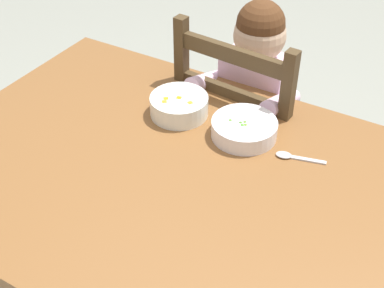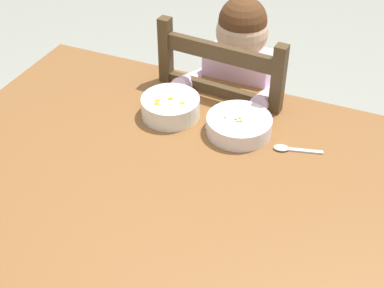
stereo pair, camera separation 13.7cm
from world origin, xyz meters
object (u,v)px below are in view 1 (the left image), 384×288
at_px(spoon, 291,156).
at_px(bowl_of_peas, 244,128).
at_px(child_figure, 251,96).
at_px(dining_table, 189,201).
at_px(dining_chair, 248,138).
at_px(bowl_of_carrots, 179,105).

bearing_deg(spoon, bowl_of_peas, 171.47).
distance_m(child_figure, bowl_of_peas, 0.32).
bearing_deg(dining_table, dining_chair, 97.05).
height_order(dining_chair, bowl_of_peas, dining_chair).
bearing_deg(child_figure, dining_table, -83.27).
relative_size(dining_chair, bowl_of_carrots, 5.35).
bearing_deg(bowl_of_peas, spoon, -8.53).
xyz_separation_m(dining_chair, bowl_of_peas, (0.11, -0.30, 0.28)).
relative_size(child_figure, bowl_of_peas, 5.21).
height_order(bowl_of_peas, bowl_of_carrots, bowl_of_carrots).
xyz_separation_m(child_figure, spoon, (0.26, -0.31, 0.07)).
height_order(child_figure, bowl_of_carrots, child_figure).
distance_m(dining_table, dining_chair, 0.56).
xyz_separation_m(dining_chair, spoon, (0.27, -0.32, 0.26)).
bearing_deg(bowl_of_carrots, dining_table, -53.71).
bearing_deg(dining_table, spoon, 46.02).
height_order(dining_table, bowl_of_peas, bowl_of_peas).
bearing_deg(dining_chair, child_figure, -64.89).
bearing_deg(bowl_of_carrots, spoon, -3.57).
relative_size(dining_chair, bowl_of_peas, 4.98).
relative_size(dining_table, bowl_of_peas, 7.82).
bearing_deg(dining_chair, bowl_of_peas, -69.52).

